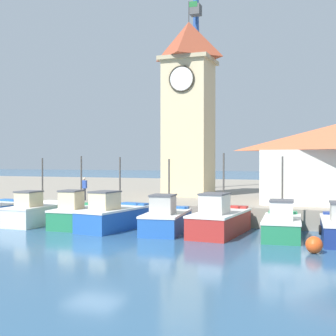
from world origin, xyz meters
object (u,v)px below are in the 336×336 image
at_px(fishing_boat_mid_left, 113,216).
at_px(port_crane_near, 196,106).
at_px(fishing_boat_center, 166,219).
at_px(fishing_boat_mid_right, 219,220).
at_px(fishing_boat_left_outer, 36,212).
at_px(fishing_boat_left_inner, 77,214).
at_px(fishing_boat_right_inner, 282,225).
at_px(dock_worker_near_tower, 84,188).
at_px(clock_tower, 189,104).
at_px(mooring_buoy, 314,245).

relative_size(fishing_boat_mid_left, port_crane_near, 0.25).
height_order(fishing_boat_center, fishing_boat_mid_right, fishing_boat_mid_right).
xyz_separation_m(fishing_boat_left_outer, fishing_boat_mid_right, (11.72, 0.06, 0.03)).
relative_size(fishing_boat_left_inner, fishing_boat_mid_left, 0.81).
relative_size(fishing_boat_right_inner, dock_worker_near_tower, 2.97).
relative_size(fishing_boat_left_inner, fishing_boat_mid_right, 0.80).
distance_m(fishing_boat_mid_left, fishing_boat_right_inner, 9.57).
bearing_deg(clock_tower, fishing_boat_mid_right, -64.36).
xyz_separation_m(mooring_buoy, dock_worker_near_tower, (-15.88, 7.69, 1.67)).
bearing_deg(fishing_boat_mid_left, fishing_boat_right_inner, 2.40).
relative_size(fishing_boat_right_inner, clock_tower, 0.31).
distance_m(fishing_boat_left_outer, fishing_boat_mid_right, 11.72).
bearing_deg(clock_tower, fishing_boat_center, -78.62).
xyz_separation_m(fishing_boat_center, dock_worker_near_tower, (-7.80, 4.37, 1.31)).
xyz_separation_m(fishing_boat_mid_left, fishing_boat_center, (3.27, 0.08, -0.05)).
xyz_separation_m(fishing_boat_right_inner, clock_tower, (-8.52, 10.76, 7.79)).
relative_size(fishing_boat_mid_left, clock_tower, 0.34).
xyz_separation_m(fishing_boat_mid_left, port_crane_near, (-1.19, 20.47, 8.63)).
bearing_deg(clock_tower, fishing_boat_left_inner, -107.50).
bearing_deg(port_crane_near, fishing_boat_left_outer, -101.84).
distance_m(fishing_boat_mid_left, fishing_boat_center, 3.27).
height_order(fishing_boat_left_outer, dock_worker_near_tower, fishing_boat_left_outer).
xyz_separation_m(fishing_boat_left_inner, fishing_boat_mid_left, (2.46, -0.05, 0.02)).
distance_m(fishing_boat_left_outer, fishing_boat_mid_left, 5.45).
height_order(fishing_boat_center, fishing_boat_right_inner, fishing_boat_right_inner).
bearing_deg(fishing_boat_right_inner, fishing_boat_left_inner, -178.34).
bearing_deg(fishing_boat_mid_right, fishing_boat_right_inner, 2.84).
xyz_separation_m(clock_tower, dock_worker_near_tower, (-5.57, -6.71, -6.43)).
bearing_deg(mooring_buoy, fishing_boat_mid_left, 164.06).
distance_m(fishing_boat_mid_left, clock_tower, 13.59).
height_order(fishing_boat_left_outer, fishing_boat_mid_left, fishing_boat_mid_left).
height_order(fishing_boat_left_inner, fishing_boat_mid_right, fishing_boat_mid_right).
distance_m(fishing_boat_left_outer, fishing_boat_center, 8.71).
height_order(clock_tower, dock_worker_near_tower, clock_tower).
height_order(fishing_boat_mid_left, fishing_boat_center, fishing_boat_mid_left).
height_order(fishing_boat_left_outer, mooring_buoy, fishing_boat_left_outer).
bearing_deg(fishing_boat_left_inner, port_crane_near, 86.42).
bearing_deg(port_crane_near, dock_worker_near_tower, -101.78).
bearing_deg(fishing_boat_right_inner, fishing_boat_mid_right, -177.16).
relative_size(fishing_boat_center, mooring_buoy, 6.78).
height_order(fishing_boat_left_outer, fishing_boat_left_inner, fishing_boat_left_inner).
xyz_separation_m(fishing_boat_mid_left, fishing_boat_right_inner, (9.56, 0.40, -0.10)).
bearing_deg(dock_worker_near_tower, fishing_boat_left_inner, -64.85).
distance_m(fishing_boat_mid_right, fishing_boat_right_inner, 3.29).
relative_size(fishing_boat_left_outer, mooring_buoy, 6.23).
bearing_deg(fishing_boat_left_outer, port_crane_near, 78.16).
xyz_separation_m(fishing_boat_right_inner, mooring_buoy, (1.79, -3.64, -0.32)).
xyz_separation_m(fishing_boat_mid_left, dock_worker_near_tower, (-4.53, 4.45, 1.25)).
xyz_separation_m(clock_tower, port_crane_near, (-2.22, 9.32, 0.95)).
relative_size(fishing_boat_left_inner, fishing_boat_right_inner, 0.89).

